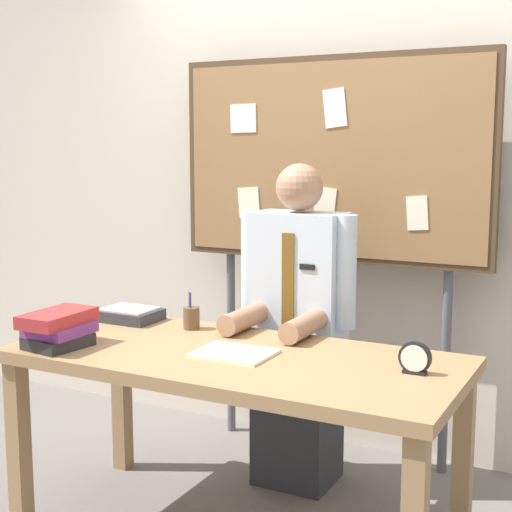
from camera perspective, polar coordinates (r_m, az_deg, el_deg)
name	(u,v)px	position (r m, az deg, el deg)	size (l,w,h in m)	color
back_wall	(346,182)	(3.82, 6.82, 5.59)	(6.40, 0.08, 2.70)	beige
desk	(235,376)	(2.90, -1.63, -9.05)	(1.72, 0.78, 0.75)	#9E754C
person	(297,337)	(3.40, 3.15, -6.18)	(0.55, 0.56, 1.46)	#2D2D33
bulletin_board	(331,166)	(3.63, 5.69, 6.84)	(1.56, 0.09, 1.95)	#4C3823
book_stack	(58,328)	(3.04, -14.75, -5.33)	(0.22, 0.30, 0.14)	#262626
open_notebook	(234,353)	(2.86, -1.67, -7.37)	(0.29, 0.23, 0.01)	#F4EFCC
desk_clock	(415,359)	(2.67, 11.95, -7.66)	(0.11, 0.04, 0.11)	black
pen_holder	(191,318)	(3.25, -4.92, -4.69)	(0.07, 0.07, 0.16)	brown
paper_tray	(130,314)	(3.44, -9.55, -4.39)	(0.26, 0.20, 0.06)	#333338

